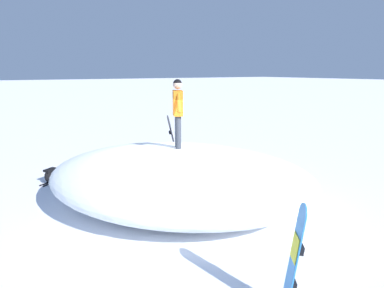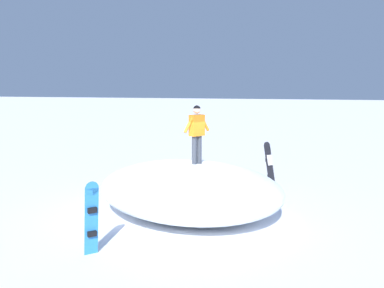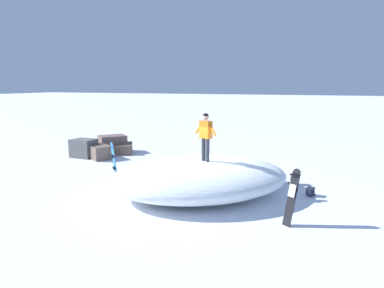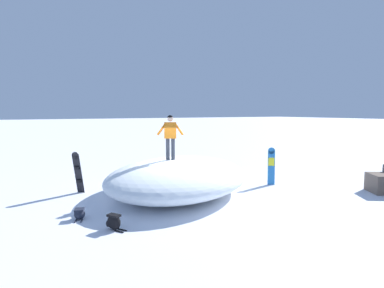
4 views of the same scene
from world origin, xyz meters
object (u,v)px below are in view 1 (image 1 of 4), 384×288
object	(u,v)px
snowboarder_standing	(178,108)
backpack_far	(51,175)
snowboard_primary_upright	(294,259)
snowboard_secondary_upright	(172,137)
backpack_near	(90,165)

from	to	relation	value
snowboarder_standing	backpack_far	distance (m)	4.38
snowboard_primary_upright	snowboard_secondary_upright	world-z (taller)	snowboard_secondary_upright
snowboard_secondary_upright	backpack_far	bearing A→B (deg)	-85.75
snowboard_secondary_upright	backpack_near	size ratio (longest dim) A/B	2.97
snowboarder_standing	backpack_near	distance (m)	4.32
snowboarder_standing	snowboard_primary_upright	bearing A→B (deg)	-9.85
snowboarder_standing	snowboard_secondary_upright	bearing A→B (deg)	154.05
snowboarder_standing	snowboard_primary_upright	world-z (taller)	snowboarder_standing
snowboarder_standing	backpack_near	bearing A→B (deg)	-158.67
snowboarder_standing	backpack_near	world-z (taller)	snowboarder_standing
snowboarder_standing	backpack_far	xyz separation A→B (m)	(-2.82, -2.63, -2.07)
backpack_far	snowboard_secondary_upright	bearing A→B (deg)	94.25
snowboard_primary_upright	snowboarder_standing	bearing A→B (deg)	170.15
backpack_near	backpack_far	size ratio (longest dim) A/B	0.92
snowboarder_standing	backpack_near	size ratio (longest dim) A/B	3.08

